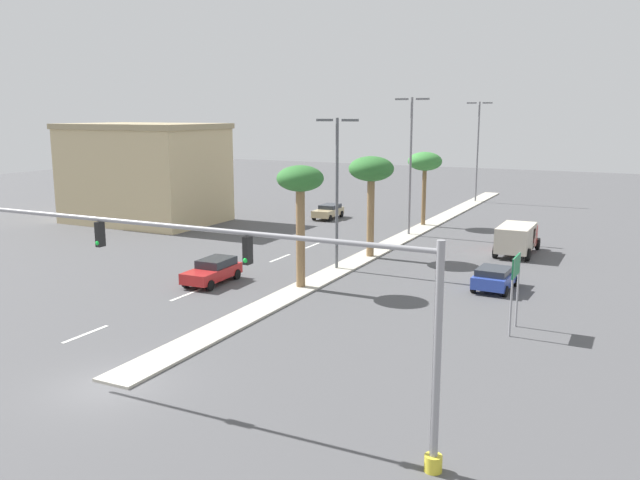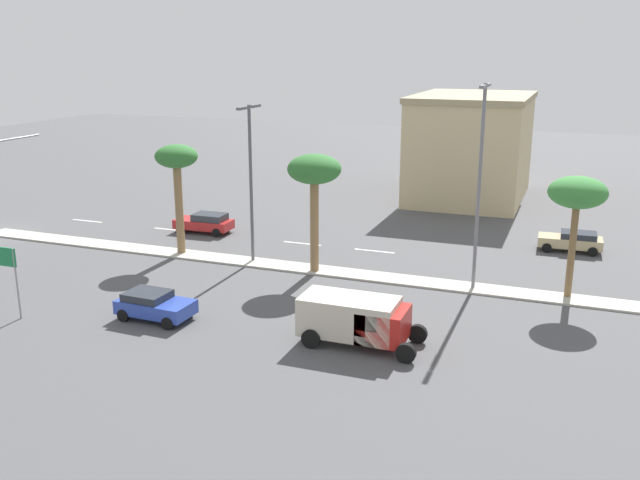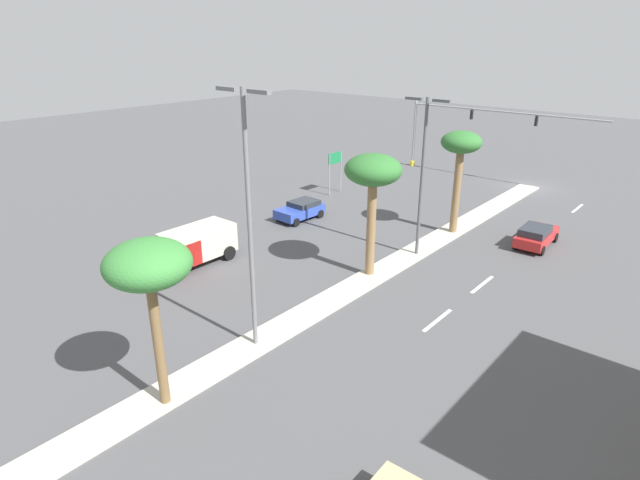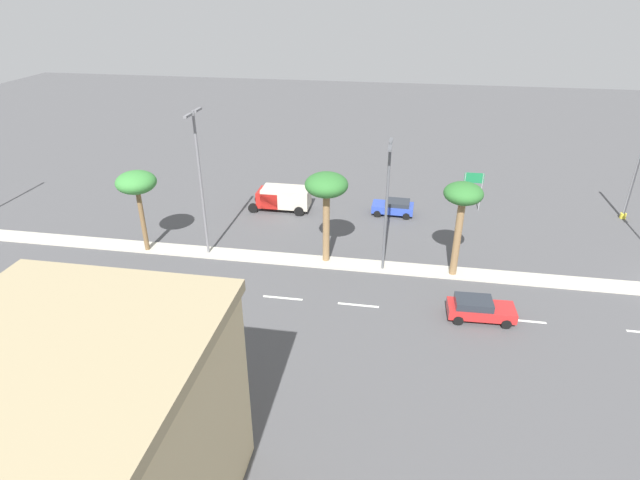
{
  "view_description": "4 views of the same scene",
  "coord_description": "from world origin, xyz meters",
  "px_view_note": "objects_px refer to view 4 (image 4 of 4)",
  "views": [
    {
      "loc": [
        17.78,
        -17.59,
        10.31
      ],
      "look_at": [
        0.55,
        16.96,
        2.8
      ],
      "focal_mm": 36.95,
      "sensor_mm": 36.0,
      "label": 1
    },
    {
      "loc": [
        38.22,
        40.24,
        13.42
      ],
      "look_at": [
        3.69,
        27.16,
        3.1
      ],
      "focal_mm": 39.17,
      "sensor_mm": 36.0,
      "label": 2
    },
    {
      "loc": [
        -15.7,
        49.03,
        13.37
      ],
      "look_at": [
        2.19,
        27.86,
        2.46
      ],
      "focal_mm": 29.47,
      "sensor_mm": 36.0,
      "label": 3
    },
    {
      "loc": [
        -34.24,
        20.16,
        19.73
      ],
      "look_at": [
        -0.96,
        25.79,
        2.47
      ],
      "focal_mm": 28.6,
      "sensor_mm": 36.0,
      "label": 4
    }
  ],
  "objects_px": {
    "palm_tree_left": "(136,184)",
    "palm_tree_right": "(326,188)",
    "street_lamp_trailing": "(200,175)",
    "sedan_blue_left": "(394,207)",
    "directional_road_sign": "(473,183)",
    "sedan_red_near": "(479,308)",
    "palm_tree_inboard": "(463,199)",
    "sedan_tan_center": "(78,310)",
    "box_truck": "(281,197)",
    "street_lamp_near": "(387,198)"
  },
  "relations": [
    {
      "from": "palm_tree_left",
      "to": "palm_tree_right",
      "type": "bearing_deg",
      "value": -87.21
    },
    {
      "from": "street_lamp_trailing",
      "to": "sedan_blue_left",
      "type": "bearing_deg",
      "value": -54.54
    },
    {
      "from": "street_lamp_trailing",
      "to": "sedan_blue_left",
      "type": "relative_size",
      "value": 2.92
    },
    {
      "from": "directional_road_sign",
      "to": "sedan_red_near",
      "type": "height_order",
      "value": "directional_road_sign"
    },
    {
      "from": "palm_tree_inboard",
      "to": "palm_tree_right",
      "type": "xyz_separation_m",
      "value": [
        0.48,
        9.7,
        0.01
      ]
    },
    {
      "from": "palm_tree_right",
      "to": "sedan_tan_center",
      "type": "xyz_separation_m",
      "value": [
        -10.38,
        14.57,
        -5.39
      ]
    },
    {
      "from": "directional_road_sign",
      "to": "box_truck",
      "type": "bearing_deg",
      "value": 99.64
    },
    {
      "from": "directional_road_sign",
      "to": "sedan_red_near",
      "type": "bearing_deg",
      "value": 176.49
    },
    {
      "from": "palm_tree_right",
      "to": "box_truck",
      "type": "height_order",
      "value": "palm_tree_right"
    },
    {
      "from": "sedan_blue_left",
      "to": "directional_road_sign",
      "type": "bearing_deg",
      "value": -71.78
    },
    {
      "from": "sedan_blue_left",
      "to": "sedan_red_near",
      "type": "xyz_separation_m",
      "value": [
        -15.82,
        -6.1,
        0.02
      ]
    },
    {
      "from": "street_lamp_trailing",
      "to": "sedan_tan_center",
      "type": "height_order",
      "value": "street_lamp_trailing"
    },
    {
      "from": "palm_tree_left",
      "to": "street_lamp_near",
      "type": "distance_m",
      "value": 19.12
    },
    {
      "from": "palm_tree_right",
      "to": "box_truck",
      "type": "distance_m",
      "value": 11.95
    },
    {
      "from": "directional_road_sign",
      "to": "sedan_blue_left",
      "type": "relative_size",
      "value": 0.95
    },
    {
      "from": "street_lamp_trailing",
      "to": "directional_road_sign",
      "type": "bearing_deg",
      "value": -59.69
    },
    {
      "from": "sedan_tan_center",
      "to": "box_truck",
      "type": "height_order",
      "value": "box_truck"
    },
    {
      "from": "palm_tree_right",
      "to": "sedan_red_near",
      "type": "bearing_deg",
      "value": -118.26
    },
    {
      "from": "sedan_blue_left",
      "to": "street_lamp_near",
      "type": "bearing_deg",
      "value": 177.78
    },
    {
      "from": "palm_tree_left",
      "to": "sedan_red_near",
      "type": "bearing_deg",
      "value": -101.44
    },
    {
      "from": "street_lamp_near",
      "to": "box_truck",
      "type": "xyz_separation_m",
      "value": [
        9.84,
        10.25,
        -4.61
      ]
    },
    {
      "from": "palm_tree_inboard",
      "to": "sedan_red_near",
      "type": "relative_size",
      "value": 1.67
    },
    {
      "from": "street_lamp_near",
      "to": "sedan_tan_center",
      "type": "height_order",
      "value": "street_lamp_near"
    },
    {
      "from": "directional_road_sign",
      "to": "palm_tree_right",
      "type": "xyz_separation_m",
      "value": [
        -12.3,
        12.09,
        3.38
      ]
    },
    {
      "from": "palm_tree_left",
      "to": "sedan_tan_center",
      "type": "relative_size",
      "value": 1.59
    },
    {
      "from": "street_lamp_near",
      "to": "street_lamp_trailing",
      "type": "relative_size",
      "value": 0.86
    },
    {
      "from": "street_lamp_trailing",
      "to": "sedan_tan_center",
      "type": "distance_m",
      "value": 12.68
    },
    {
      "from": "street_lamp_trailing",
      "to": "palm_tree_left",
      "type": "bearing_deg",
      "value": 93.98
    },
    {
      "from": "directional_road_sign",
      "to": "palm_tree_left",
      "type": "xyz_separation_m",
      "value": [
        -13.01,
        26.75,
        3.05
      ]
    },
    {
      "from": "sedan_blue_left",
      "to": "box_truck",
      "type": "xyz_separation_m",
      "value": [
        -0.66,
        10.65,
        0.51
      ]
    },
    {
      "from": "palm_tree_right",
      "to": "sedan_red_near",
      "type": "xyz_separation_m",
      "value": [
        -5.9,
        -10.97,
        -5.35
      ]
    },
    {
      "from": "sedan_tan_center",
      "to": "sedan_blue_left",
      "type": "bearing_deg",
      "value": -43.76
    },
    {
      "from": "box_truck",
      "to": "sedan_tan_center",
      "type": "bearing_deg",
      "value": 155.89
    },
    {
      "from": "street_lamp_near",
      "to": "palm_tree_inboard",
      "type": "bearing_deg",
      "value": -88.94
    },
    {
      "from": "directional_road_sign",
      "to": "street_lamp_near",
      "type": "relative_size",
      "value": 0.38
    },
    {
      "from": "sedan_blue_left",
      "to": "sedan_red_near",
      "type": "relative_size",
      "value": 0.9
    },
    {
      "from": "palm_tree_right",
      "to": "palm_tree_inboard",
      "type": "bearing_deg",
      "value": -92.83
    },
    {
      "from": "palm_tree_right",
      "to": "palm_tree_left",
      "type": "relative_size",
      "value": 1.07
    },
    {
      "from": "directional_road_sign",
      "to": "palm_tree_inboard",
      "type": "height_order",
      "value": "palm_tree_inboard"
    },
    {
      "from": "street_lamp_trailing",
      "to": "palm_tree_right",
      "type": "bearing_deg",
      "value": -87.85
    },
    {
      "from": "street_lamp_near",
      "to": "sedan_blue_left",
      "type": "height_order",
      "value": "street_lamp_near"
    },
    {
      "from": "palm_tree_inboard",
      "to": "street_lamp_trailing",
      "type": "distance_m",
      "value": 19.27
    },
    {
      "from": "palm_tree_left",
      "to": "box_truck",
      "type": "distance_m",
      "value": 14.1
    },
    {
      "from": "street_lamp_trailing",
      "to": "box_truck",
      "type": "height_order",
      "value": "street_lamp_trailing"
    },
    {
      "from": "directional_road_sign",
      "to": "box_truck",
      "type": "relative_size",
      "value": 0.65
    },
    {
      "from": "street_lamp_trailing",
      "to": "sedan_red_near",
      "type": "xyz_separation_m",
      "value": [
        -5.54,
        -20.54,
        -5.91
      ]
    },
    {
      "from": "sedan_tan_center",
      "to": "sedan_blue_left",
      "type": "height_order",
      "value": "sedan_blue_left"
    },
    {
      "from": "sedan_blue_left",
      "to": "sedan_red_near",
      "type": "height_order",
      "value": "sedan_red_near"
    },
    {
      "from": "palm_tree_left",
      "to": "sedan_red_near",
      "type": "height_order",
      "value": "palm_tree_left"
    },
    {
      "from": "directional_road_sign",
      "to": "street_lamp_near",
      "type": "xyz_separation_m",
      "value": [
        -12.87,
        7.63,
        3.14
      ]
    }
  ]
}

